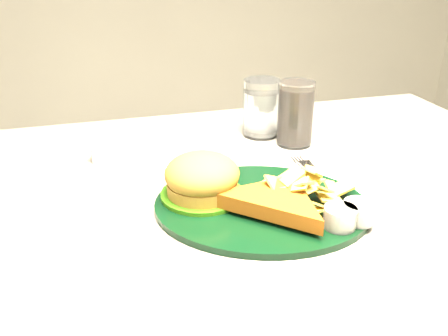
% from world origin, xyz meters
% --- Properties ---
extents(dinner_plate, '(0.40, 0.36, 0.07)m').
position_xyz_m(dinner_plate, '(0.01, -0.08, 0.79)').
color(dinner_plate, black).
rests_on(dinner_plate, table).
extents(water_glass, '(0.10, 0.10, 0.12)m').
position_xyz_m(water_glass, '(0.11, 0.22, 0.81)').
color(water_glass, silver).
rests_on(water_glass, table).
extents(cola_glass, '(0.08, 0.08, 0.13)m').
position_xyz_m(cola_glass, '(0.16, 0.15, 0.81)').
color(cola_glass, black).
rests_on(cola_glass, table).
extents(fork_napkin, '(0.14, 0.17, 0.01)m').
position_xyz_m(fork_napkin, '(0.13, -0.04, 0.76)').
color(fork_napkin, white).
rests_on(fork_napkin, table).
extents(ramekin, '(0.05, 0.05, 0.03)m').
position_xyz_m(ramekin, '(-0.22, 0.17, 0.76)').
color(ramekin, silver).
rests_on(ramekin, table).
extents(wrapped_straw, '(0.19, 0.16, 0.01)m').
position_xyz_m(wrapped_straw, '(-0.11, 0.11, 0.75)').
color(wrapped_straw, silver).
rests_on(wrapped_straw, table).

